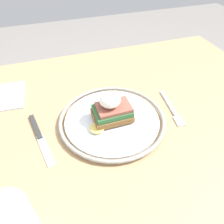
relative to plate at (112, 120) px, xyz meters
The scene contains 8 objects.
ground_plane 0.78m from the plate, 113.86° to the right, with size 6.00×6.00×0.00m, color gray.
dining_table 0.14m from the plate, 113.86° to the right, with size 1.08×0.73×0.78m.
plate is the anchor object (origin of this frame).
sandwich 0.04m from the plate, 61.71° to the right, with size 0.12×0.08×0.08m.
fork 0.18m from the plate, behind, with size 0.03×0.15×0.00m.
knife 0.19m from the plate, ahead, with size 0.05×0.19×0.01m.
cup 0.33m from the plate, 40.51° to the left, with size 0.08×0.08×0.08m.
napkin 0.34m from the plate, 36.36° to the right, with size 0.11×0.14×0.01m, color silver.
Camera 1 is at (0.15, 0.44, 1.19)m, focal length 35.00 mm.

